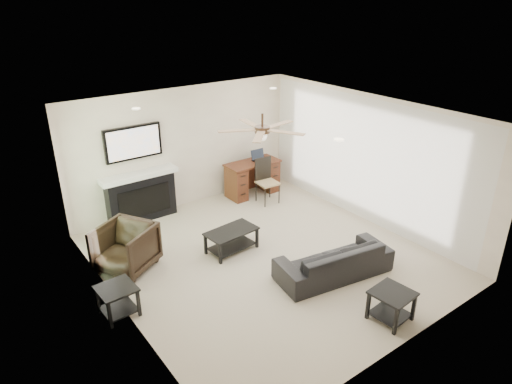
# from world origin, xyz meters

# --- Properties ---
(room_shell) EXTENTS (5.50, 5.54, 2.52)m
(room_shell) POSITION_xyz_m (0.19, 0.08, 1.68)
(room_shell) COLOR #BCAF97
(room_shell) RESTS_ON ground
(sofa) EXTENTS (1.98, 1.04, 0.55)m
(sofa) POSITION_xyz_m (0.56, -1.07, 0.27)
(sofa) COLOR black
(sofa) RESTS_ON ground
(armchair) EXTENTS (1.16, 1.15, 0.78)m
(armchair) POSITION_xyz_m (-2.04, 1.08, 0.39)
(armchair) COLOR black
(armchair) RESTS_ON ground
(coffee_table) EXTENTS (0.94, 0.58, 0.40)m
(coffee_table) POSITION_xyz_m (-0.34, 0.53, 0.20)
(coffee_table) COLOR black
(coffee_table) RESTS_ON ground
(end_table_near) EXTENTS (0.57, 0.57, 0.45)m
(end_table_near) POSITION_xyz_m (0.41, -2.32, 0.23)
(end_table_near) COLOR black
(end_table_near) RESTS_ON ground
(end_table_left) EXTENTS (0.52, 0.52, 0.45)m
(end_table_left) POSITION_xyz_m (-2.59, 0.03, 0.23)
(end_table_left) COLOR black
(end_table_left) RESTS_ON ground
(fireplace_unit) EXTENTS (1.52, 0.34, 1.91)m
(fireplace_unit) POSITION_xyz_m (-1.10, 2.58, 0.95)
(fireplace_unit) COLOR black
(fireplace_unit) RESTS_ON ground
(desk) EXTENTS (1.22, 0.56, 0.76)m
(desk) POSITION_xyz_m (1.41, 2.30, 0.38)
(desk) COLOR #36120D
(desk) RESTS_ON ground
(desk_chair) EXTENTS (0.45, 0.47, 0.97)m
(desk_chair) POSITION_xyz_m (1.41, 1.75, 0.48)
(desk_chair) COLOR black
(desk_chair) RESTS_ON ground
(laptop) EXTENTS (0.33, 0.24, 0.23)m
(laptop) POSITION_xyz_m (1.61, 2.28, 0.88)
(laptop) COLOR black
(laptop) RESTS_ON desk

